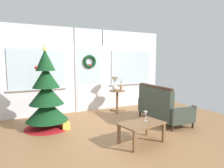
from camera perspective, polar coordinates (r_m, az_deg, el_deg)
The scene contains 10 objects.
ground_plane at distance 4.70m, azimuth 2.51°, elevation -12.94°, with size 6.76×6.76×0.00m, color #996B42.
back_wall_with_door at distance 6.34m, azimuth -6.62°, elevation 3.94°, with size 5.20×0.19×2.55m.
christmas_tree at distance 4.90m, azimuth -18.10°, elevation -3.80°, with size 1.05×1.05×1.91m.
settee_sofa at distance 5.34m, azimuth 13.65°, elevation -6.52°, with size 0.80×1.56×0.96m.
side_table at distance 6.20m, azimuth 1.49°, elevation -3.60°, with size 0.50×0.48×0.67m.
table_lamp at distance 6.14m, azimuth 0.83°, elevation 0.79°, with size 0.28×0.28×0.44m.
flower_vase at distance 6.15m, azimuth 2.58°, elevation -0.78°, with size 0.11×0.10×0.35m.
coffee_table at distance 3.95m, azimuth 8.42°, elevation -11.64°, with size 0.91×0.65×0.40m.
wine_glass at distance 4.02m, azimuth 9.55°, elevation -8.35°, with size 0.08×0.08×0.20m.
gift_box at distance 4.84m, azimuth -12.98°, elevation -11.46°, with size 0.17×0.15×0.17m, color #D8C64C.
Camera 1 is at (-2.16, -3.87, 1.57)m, focal length 32.17 mm.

